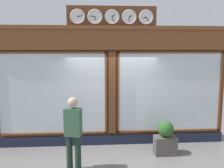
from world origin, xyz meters
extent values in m
cube|color=#5B3319|center=(0.00, -0.15, 1.62)|extent=(6.49, 0.30, 3.24)
cube|color=#191E33|center=(0.00, 0.02, 0.14)|extent=(6.49, 0.08, 0.28)
cube|color=brown|center=(0.00, 0.04, 2.97)|extent=(6.36, 0.08, 0.55)
cube|color=brown|center=(0.00, 0.02, 3.29)|extent=(6.62, 0.20, 0.10)
cube|color=silver|center=(-1.65, 0.01, 1.50)|extent=(2.89, 0.02, 2.20)
cube|color=brown|center=(-1.65, 0.04, 2.62)|extent=(2.99, 0.04, 0.05)
cube|color=brown|center=(-1.65, 0.04, 0.37)|extent=(2.99, 0.04, 0.05)
cube|color=brown|center=(-3.12, 0.04, 1.50)|extent=(0.05, 0.04, 2.30)
cube|color=brown|center=(-0.18, 0.04, 1.50)|extent=(0.05, 0.04, 2.30)
cube|color=silver|center=(1.65, 0.01, 1.50)|extent=(2.89, 0.02, 2.20)
cube|color=brown|center=(1.65, 0.04, 2.62)|extent=(2.99, 0.04, 0.05)
cube|color=brown|center=(1.65, 0.04, 0.37)|extent=(2.99, 0.04, 0.05)
cube|color=brown|center=(0.18, 0.04, 1.50)|extent=(0.05, 0.04, 2.30)
cube|color=#5B3319|center=(0.00, 0.03, 1.50)|extent=(0.20, 0.10, 2.30)
cube|color=#5B3319|center=(0.00, -0.02, 3.57)|extent=(2.42, 0.06, 0.59)
cylinder|color=white|center=(-0.92, 0.06, 3.57)|extent=(0.32, 0.02, 0.32)
torus|color=silver|center=(-0.92, 0.06, 3.57)|extent=(0.40, 0.04, 0.40)
cube|color=black|center=(-0.87, 0.07, 3.55)|extent=(0.09, 0.01, 0.05)
cube|color=black|center=(-0.95, 0.07, 3.51)|extent=(0.08, 0.01, 0.12)
sphere|color=black|center=(-0.92, 0.08, 3.57)|extent=(0.02, 0.02, 0.02)
cylinder|color=white|center=(-0.46, 0.06, 3.57)|extent=(0.32, 0.02, 0.32)
torus|color=silver|center=(-0.46, 0.06, 3.57)|extent=(0.39, 0.04, 0.39)
cube|color=black|center=(-0.50, 0.07, 3.59)|extent=(0.09, 0.01, 0.05)
cube|color=black|center=(-0.46, 0.07, 3.50)|extent=(0.02, 0.01, 0.14)
sphere|color=black|center=(-0.46, 0.08, 3.57)|extent=(0.02, 0.02, 0.02)
cylinder|color=white|center=(0.00, 0.06, 3.57)|extent=(0.32, 0.02, 0.32)
torus|color=silver|center=(0.00, 0.06, 3.57)|extent=(0.39, 0.04, 0.39)
cube|color=black|center=(-0.03, 0.07, 3.60)|extent=(0.08, 0.01, 0.07)
cube|color=black|center=(-0.02, 0.07, 3.51)|extent=(0.06, 0.01, 0.13)
sphere|color=black|center=(0.00, 0.08, 3.57)|extent=(0.02, 0.02, 0.02)
cylinder|color=white|center=(0.46, 0.06, 3.57)|extent=(0.32, 0.02, 0.32)
torus|color=silver|center=(0.46, 0.06, 3.57)|extent=(0.40, 0.05, 0.40)
cube|color=black|center=(0.46, 0.07, 3.53)|extent=(0.02, 0.01, 0.09)
cube|color=black|center=(0.53, 0.07, 3.58)|extent=(0.14, 0.01, 0.03)
sphere|color=black|center=(0.46, 0.08, 3.57)|extent=(0.02, 0.02, 0.02)
cylinder|color=white|center=(0.92, 0.06, 3.57)|extent=(0.32, 0.02, 0.32)
torus|color=silver|center=(0.92, 0.06, 3.57)|extent=(0.40, 0.04, 0.40)
cube|color=black|center=(0.87, 0.07, 3.58)|extent=(0.09, 0.01, 0.03)
cube|color=black|center=(0.85, 0.07, 3.58)|extent=(0.14, 0.01, 0.03)
sphere|color=black|center=(0.92, 0.08, 3.57)|extent=(0.02, 0.02, 0.02)
cylinder|color=#1C2F21|center=(1.07, 1.47, 0.41)|extent=(0.14, 0.14, 0.82)
cylinder|color=#1C2F21|center=(0.88, 1.52, 0.41)|extent=(0.14, 0.14, 0.82)
cube|color=#33563D|center=(0.97, 1.50, 1.13)|extent=(0.40, 0.30, 0.62)
sphere|color=tan|center=(0.97, 1.50, 1.58)|extent=(0.22, 0.22, 0.22)
cube|color=#4C4742|center=(-1.33, 0.79, 0.24)|extent=(0.56, 0.36, 0.48)
sphere|color=#285623|center=(-1.33, 0.79, 0.68)|extent=(0.41, 0.41, 0.41)
camera|label=1|loc=(0.51, 6.90, 2.76)|focal=40.22mm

